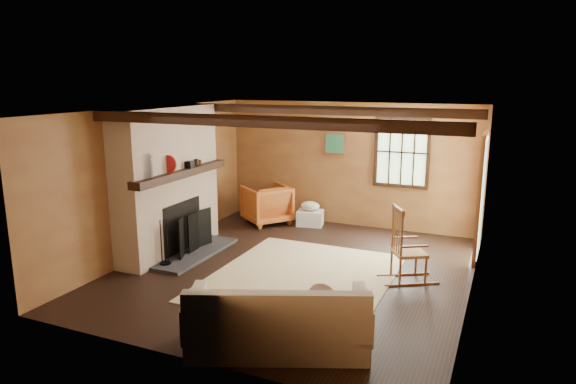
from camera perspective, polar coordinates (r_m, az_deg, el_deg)
The scene contains 10 objects.
ground at distance 7.84m, azimuth 0.71°, elevation -8.71°, with size 5.50×5.50×0.00m, color black.
room_envelope at distance 7.56m, azimuth 3.05°, elevation 3.34°, with size 5.02×5.52×2.44m.
fireplace at distance 8.60m, azimuth -13.07°, elevation 0.56°, with size 1.02×2.30×2.40m.
rug at distance 7.60m, azimuth 1.53°, elevation -9.41°, with size 2.50×3.00×0.01m, color beige.
rocking_chair at distance 7.51m, azimuth 13.02°, elevation -6.27°, with size 0.89×0.76×1.10m.
sofa at distance 5.63m, azimuth -1.03°, elevation -14.54°, with size 2.10×1.52×0.78m.
firewood_pile at distance 10.72m, azimuth -2.99°, elevation -2.09°, with size 0.75×0.14×0.27m.
laundry_basket at distance 10.12m, azimuth 2.48°, elevation -2.90°, with size 0.50×0.38×0.30m, color white.
basket_pillow at distance 10.06m, azimuth 2.49°, elevation -1.56°, with size 0.37×0.30×0.19m, color beige.
armchair at distance 10.24m, azimuth -2.37°, elevation -1.35°, with size 0.82×0.85×0.77m, color #BF6026.
Camera 1 is at (2.84, -6.73, 2.84)m, focal length 32.00 mm.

